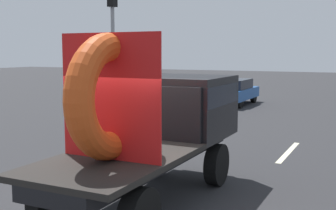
# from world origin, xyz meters

# --- Properties ---
(ground_plane) EXTENTS (120.00, 120.00, 0.00)m
(ground_plane) POSITION_xyz_m (0.00, 0.00, 0.00)
(ground_plane) COLOR #28282B
(flatbed_truck) EXTENTS (2.02, 5.44, 3.23)m
(flatbed_truck) POSITION_xyz_m (0.19, 1.02, 1.59)
(flatbed_truck) COLOR black
(flatbed_truck) RESTS_ON ground_plane
(distant_sedan) EXTENTS (1.88, 4.38, 1.43)m
(distant_sedan) POSITION_xyz_m (-3.17, 16.34, 0.77)
(distant_sedan) COLOR black
(distant_sedan) RESTS_ON ground_plane
(traffic_light) EXTENTS (0.42, 0.36, 5.71)m
(traffic_light) POSITION_xyz_m (-6.08, 8.77, 3.73)
(traffic_light) COLOR gray
(traffic_light) RESTS_ON ground_plane
(lane_dash_left_far) EXTENTS (0.16, 2.13, 0.01)m
(lane_dash_left_far) POSITION_xyz_m (-1.49, 6.68, 0.00)
(lane_dash_left_far) COLOR beige
(lane_dash_left_far) RESTS_ON ground_plane
(lane_dash_right_far) EXTENTS (0.16, 2.89, 0.01)m
(lane_dash_right_far) POSITION_xyz_m (1.87, 5.90, 0.00)
(lane_dash_right_far) COLOR beige
(lane_dash_right_far) RESTS_ON ground_plane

